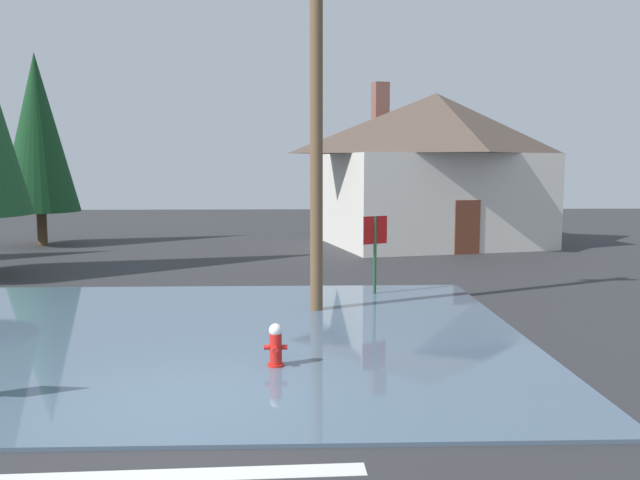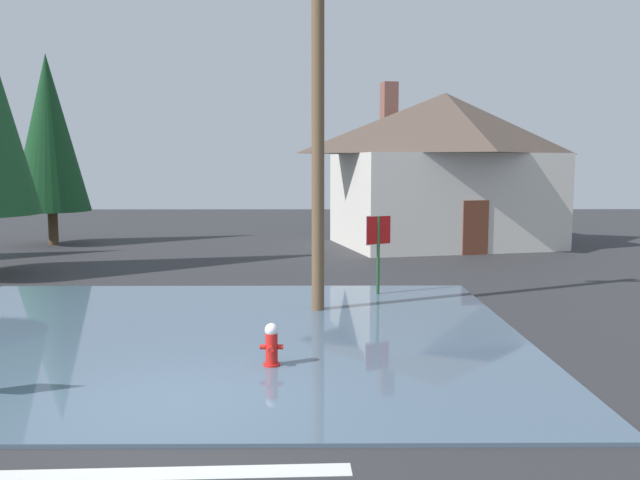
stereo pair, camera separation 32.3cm
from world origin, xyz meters
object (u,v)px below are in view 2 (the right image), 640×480
Objects in this scene: fire_hydrant at (272,346)px; pine_tree_tall_left at (49,133)px; house at (444,167)px; utility_pole at (318,108)px; stop_sign_far at (378,239)px.

pine_tree_tall_left reaches higher than fire_hydrant.
house is at bearing 70.13° from fire_hydrant.
pine_tree_tall_left is at bearing 130.88° from utility_pole.
house is 16.12m from pine_tree_tall_left.
house reaches higher than fire_hydrant.
stop_sign_far is 11.23m from house.
fire_hydrant is 17.66m from house.
pine_tree_tall_left is at bearing 121.21° from fire_hydrant.
house is at bearing 67.19° from utility_pole.
pine_tree_tall_left is at bearing 138.97° from stop_sign_far.
utility_pole is 1.12× the size of pine_tree_tall_left.
utility_pole is 4.25× the size of stop_sign_far.
utility_pole is 3.85m from stop_sign_far.
stop_sign_far is (2.28, 5.92, 1.08)m from fire_hydrant.
fire_hydrant is at bearing -58.79° from pine_tree_tall_left.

